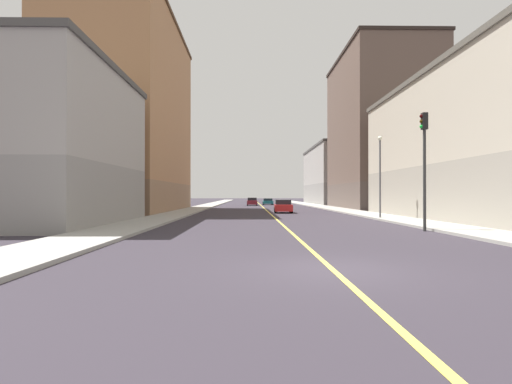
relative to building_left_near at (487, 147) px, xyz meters
name	(u,v)px	position (x,y,z in m)	size (l,w,h in m)	color
ground_plane	(332,269)	(-16.47, -20.38, -5.69)	(400.00, 400.00, 0.00)	#302B33
sidewalk_left	(325,207)	(-7.21, 28.62, -5.62)	(3.23, 168.00, 0.15)	#9E9B93
sidewalk_right	(201,207)	(-25.74, 28.62, -5.62)	(3.23, 168.00, 0.15)	#9E9B93
lane_center_stripe	(264,208)	(-16.47, 28.62, -5.68)	(0.16, 154.00, 0.01)	#E5D14C
building_left_near	(487,147)	(0.00, 0.00, 0.00)	(11.48, 25.21, 11.37)	#9D9688
building_left_mid	(380,132)	(0.00, 25.50, 5.25)	(11.48, 19.78, 21.86)	brown
building_left_far	(339,176)	(0.00, 51.24, 0.20)	(11.48, 25.85, 11.76)	gray
building_right_corner	(30,145)	(-32.94, -4.61, -0.51)	(11.48, 14.62, 10.35)	gray
building_right_midblock	(128,116)	(-32.94, 16.47, 5.57)	(11.48, 24.77, 22.50)	#8F6B4F
traffic_light_left_near	(424,155)	(-9.24, -9.64, -1.60)	(0.40, 0.32, 6.37)	#2D2D2D
street_lamp_left_near	(380,167)	(-8.22, 0.64, -1.56)	(0.36, 0.36, 6.48)	#4C4C51
car_red	(283,206)	(-14.97, 12.00, -5.01)	(2.02, 3.97, 1.42)	red
car_teal	(268,202)	(-15.00, 46.38, -5.08)	(1.97, 4.59, 1.22)	#196670
car_maroon	(252,202)	(-18.08, 40.62, -5.02)	(1.87, 4.38, 1.41)	maroon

